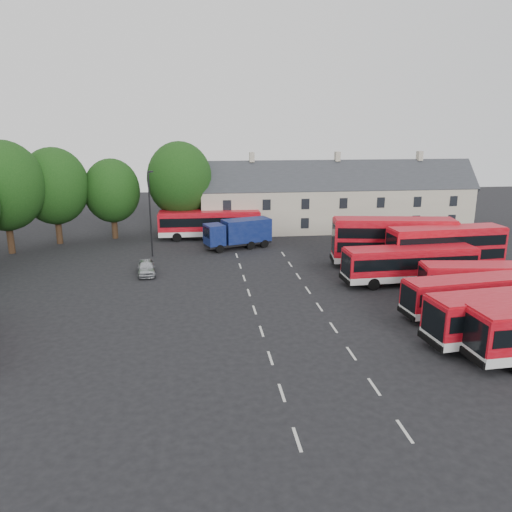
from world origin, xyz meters
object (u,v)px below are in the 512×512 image
object	(u,v)px
box_truck	(239,232)
lamppost	(150,212)
bus_dd_south	(446,247)
silver_car	(146,267)

from	to	relation	value
box_truck	lamppost	xyz separation A→B (m)	(-9.33, -2.43, 2.94)
bus_dd_south	lamppost	size ratio (longest dim) A/B	1.23
silver_car	lamppost	size ratio (longest dim) A/B	0.44
box_truck	lamppost	world-z (taller)	lamppost
bus_dd_south	box_truck	xyz separation A→B (m)	(-18.06, 12.07, -0.71)
lamppost	box_truck	bearing A→B (deg)	14.62
lamppost	silver_car	bearing A→B (deg)	-90.50
box_truck	silver_car	size ratio (longest dim) A/B	1.97
silver_car	lamppost	xyz separation A→B (m)	(0.06, 6.48, 4.09)
box_truck	lamppost	bearing A→B (deg)	175.96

